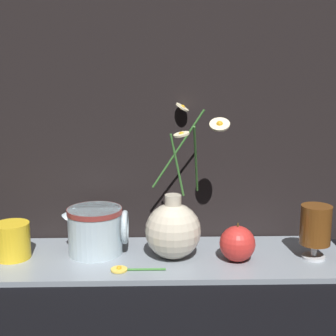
# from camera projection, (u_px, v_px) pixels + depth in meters

# --- Properties ---
(ground_plane) EXTENTS (6.00, 6.00, 0.00)m
(ground_plane) POSITION_uv_depth(u_px,v_px,m) (166.00, 261.00, 1.08)
(ground_plane) COLOR black
(shelf) EXTENTS (0.84, 0.25, 0.01)m
(shelf) POSITION_uv_depth(u_px,v_px,m) (166.00, 259.00, 1.08)
(shelf) COLOR gray
(shelf) RESTS_ON ground_plane
(backdrop_wall) EXTENTS (1.34, 0.02, 1.10)m
(backdrop_wall) POSITION_uv_depth(u_px,v_px,m) (164.00, 20.00, 1.11)
(backdrop_wall) COLOR black
(backdrop_wall) RESTS_ON ground_plane
(vase_with_flowers) EXTENTS (0.19, 0.20, 0.34)m
(vase_with_flowers) POSITION_uv_depth(u_px,v_px,m) (173.00, 228.00, 1.06)
(vase_with_flowers) COLOR beige
(vase_with_flowers) RESTS_ON shelf
(yellow_mug) EXTENTS (0.09, 0.08, 0.08)m
(yellow_mug) POSITION_uv_depth(u_px,v_px,m) (11.00, 240.00, 1.06)
(yellow_mug) COLOR yellow
(yellow_mug) RESTS_ON shelf
(ceramic_pitcher) EXTENTS (0.15, 0.13, 0.12)m
(ceramic_pitcher) POSITION_uv_depth(u_px,v_px,m) (96.00, 228.00, 1.09)
(ceramic_pitcher) COLOR silver
(ceramic_pitcher) RESTS_ON shelf
(tea_glass) EXTENTS (0.07, 0.07, 0.12)m
(tea_glass) POSITION_uv_depth(u_px,v_px,m) (316.00, 226.00, 1.05)
(tea_glass) COLOR silver
(tea_glass) RESTS_ON shelf
(orange_fruit) EXTENTS (0.08, 0.08, 0.09)m
(orange_fruit) POSITION_uv_depth(u_px,v_px,m) (237.00, 244.00, 1.05)
(orange_fruit) COLOR red
(orange_fruit) RESTS_ON shelf
(loose_daisy) EXTENTS (0.12, 0.04, 0.01)m
(loose_daisy) POSITION_uv_depth(u_px,v_px,m) (126.00, 269.00, 1.00)
(loose_daisy) COLOR #3D7A33
(loose_daisy) RESTS_ON shelf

